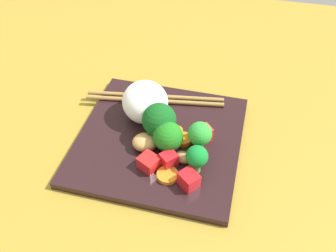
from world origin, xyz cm
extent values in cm
cube|color=olive|center=(0.00, 0.00, -1.00)|extent=(110.00, 110.00, 2.00)
cube|color=black|center=(0.00, 0.00, 0.62)|extent=(25.39, 25.39, 1.24)
ellipsoid|color=white|center=(4.20, 3.40, 4.34)|extent=(10.42, 10.04, 6.19)
cylinder|color=#72A24E|center=(-2.54, -2.02, 1.98)|extent=(1.89, 1.79, 1.61)
sphere|color=#1E751B|center=(-2.34, -1.92, 4.15)|extent=(4.48, 4.48, 4.48)
cylinder|color=#5D8F4A|center=(-5.35, -6.66, 2.16)|extent=(1.95, 1.99, 1.97)
sphere|color=#137C2C|center=(-5.07, -6.69, 4.06)|extent=(3.20, 3.20, 3.20)
cylinder|color=#7BB75E|center=(0.12, 0.00, 2.34)|extent=(1.96, 1.96, 2.36)
sphere|color=#11551A|center=(0.27, 0.24, 4.93)|extent=(5.21, 5.21, 5.21)
cylinder|color=#659A3B|center=(-1.39, -6.40, 2.36)|extent=(1.67, 1.78, 2.32)
sphere|color=green|center=(-1.41, -6.43, 4.89)|extent=(3.56, 3.56, 3.56)
cylinder|color=orange|center=(-7.28, -3.02, 1.56)|extent=(3.93, 3.93, 0.64)
cylinder|color=orange|center=(-0.12, -3.70, 1.61)|extent=(3.89, 3.89, 0.73)
cylinder|color=orange|center=(1.73, -2.25, 1.45)|extent=(2.23, 2.23, 0.41)
cube|color=red|center=(1.01, -6.53, 2.40)|extent=(3.38, 3.43, 2.32)
cube|color=red|center=(-6.16, 0.36, 2.20)|extent=(3.50, 3.59, 1.92)
cube|color=red|center=(-5.25, -2.73, 2.42)|extent=(2.97, 2.96, 2.35)
cube|color=red|center=(-8.00, -6.19, 2.36)|extent=(3.37, 3.42, 2.23)
ellipsoid|color=tan|center=(-2.68, 1.52, 2.44)|extent=(4.20, 4.57, 2.39)
ellipsoid|color=#AE814A|center=(-3.86, -4.53, 1.96)|extent=(2.73, 3.04, 1.42)
cylinder|color=olive|center=(9.06, 3.05, 1.62)|extent=(4.16, 23.63, 0.75)
cylinder|color=olive|center=(7.83, 2.87, 1.62)|extent=(4.16, 23.63, 0.75)
camera|label=1|loc=(-39.20, -10.64, 43.26)|focal=39.91mm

